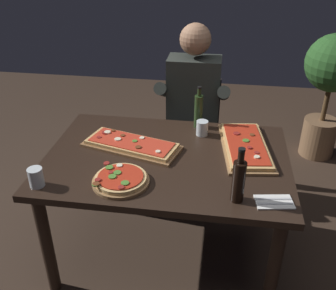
% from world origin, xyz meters
% --- Properties ---
extents(ground_plane, '(6.40, 6.40, 0.00)m').
position_xyz_m(ground_plane, '(0.00, 0.00, 0.00)').
color(ground_plane, '#38281E').
extents(dining_table, '(1.40, 0.96, 0.74)m').
position_xyz_m(dining_table, '(0.00, 0.00, 0.64)').
color(dining_table, black).
rests_on(dining_table, ground_plane).
extents(pizza_rectangular_front, '(0.62, 0.38, 0.05)m').
position_xyz_m(pizza_rectangular_front, '(-0.23, 0.07, 0.76)').
color(pizza_rectangular_front, brown).
rests_on(pizza_rectangular_front, dining_table).
extents(pizza_rectangular_left, '(0.34, 0.60, 0.05)m').
position_xyz_m(pizza_rectangular_left, '(0.45, 0.16, 0.76)').
color(pizza_rectangular_left, olive).
rests_on(pizza_rectangular_left, dining_table).
extents(pizza_round_far, '(0.30, 0.30, 0.05)m').
position_xyz_m(pizza_round_far, '(-0.20, -0.29, 0.76)').
color(pizza_round_far, olive).
rests_on(pizza_round_far, dining_table).
extents(wine_bottle_dark, '(0.06, 0.06, 0.28)m').
position_xyz_m(wine_bottle_dark, '(0.15, 0.41, 0.86)').
color(wine_bottle_dark, '#233819').
rests_on(wine_bottle_dark, dining_table).
extents(oil_bottle_amber, '(0.06, 0.06, 0.29)m').
position_xyz_m(oil_bottle_amber, '(0.40, -0.34, 0.86)').
color(oil_bottle_amber, black).
rests_on(oil_bottle_amber, dining_table).
extents(tumbler_near_camera, '(0.08, 0.08, 0.10)m').
position_xyz_m(tumbler_near_camera, '(-0.61, -0.38, 0.79)').
color(tumbler_near_camera, silver).
rests_on(tumbler_near_camera, dining_table).
extents(tumbler_far_side, '(0.07, 0.07, 0.09)m').
position_xyz_m(tumbler_far_side, '(0.18, 0.30, 0.78)').
color(tumbler_far_side, silver).
rests_on(tumbler_far_side, dining_table).
extents(napkin_cutlery_set, '(0.20, 0.14, 0.01)m').
position_xyz_m(napkin_cutlery_set, '(0.58, -0.34, 0.74)').
color(napkin_cutlery_set, white).
rests_on(napkin_cutlery_set, dining_table).
extents(diner_chair, '(0.44, 0.44, 0.87)m').
position_xyz_m(diner_chair, '(0.08, 0.86, 0.49)').
color(diner_chair, black).
rests_on(diner_chair, ground_plane).
extents(seated_diner, '(0.53, 0.41, 1.33)m').
position_xyz_m(seated_diner, '(0.08, 0.74, 0.74)').
color(seated_diner, '#23232D').
rests_on(seated_diner, ground_plane).
extents(potted_plant_corner, '(0.49, 0.49, 1.14)m').
position_xyz_m(potted_plant_corner, '(1.21, 1.46, 0.73)').
color(potted_plant_corner, '#846042').
rests_on(potted_plant_corner, ground_plane).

